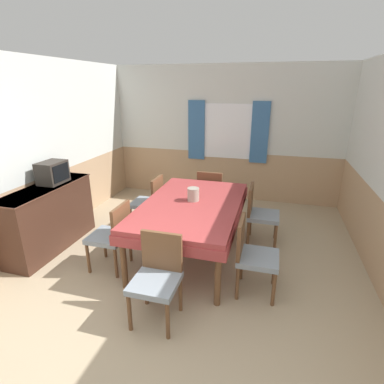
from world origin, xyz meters
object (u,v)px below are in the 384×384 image
chair_left_far (150,201)px  chair_head_near (157,275)px  tv (53,172)px  vase (193,194)px  chair_right_near (252,253)px  dining_table (192,210)px  chair_right_far (259,212)px  chair_left_near (113,234)px  sideboard (49,217)px  chair_head_window (211,192)px

chair_left_far → chair_head_near: 2.00m
tv → vase: size_ratio=2.18×
chair_right_near → vase: 1.15m
dining_table → tv: tv is taller
chair_left_far → chair_right_far: (1.70, 0.00, 0.00)m
chair_right_far → tv: bearing=-75.4°
chair_left_far → vase: size_ratio=5.00×
chair_right_near → chair_left_far: 2.07m
chair_right_far → tv: tv is taller
chair_left_far → chair_left_near: 1.17m
tv → chair_left_far: bearing=33.3°
chair_left_far → sideboard: (-1.13, -0.93, -0.02)m
sideboard → chair_right_near: bearing=-4.7°
chair_right_near → chair_left_near: same height
chair_right_far → tv: 2.98m
chair_right_near → chair_head_window: bearing=-154.8°
chair_right_far → chair_head_window: same height
chair_head_near → sideboard: sideboard is taller
sideboard → dining_table: bearing=10.0°
chair_left_near → dining_table: bearing=-55.6°
tv → chair_head_window: bearing=35.1°
chair_left_far → chair_right_far: size_ratio=1.00×
sideboard → tv: size_ratio=3.81×
chair_right_far → sideboard: (-2.83, -0.93, -0.02)m
chair_head_near → tv: size_ratio=2.29×
sideboard → chair_right_far: bearing=18.2°
chair_right_far → chair_head_window: 1.07m
chair_head_near → sideboard: (-1.98, 0.88, -0.02)m
chair_left_near → sideboard: bearing=78.3°
chair_left_far → chair_head_window: bearing=-52.8°
dining_table → vase: (-0.00, 0.09, 0.19)m
chair_head_window → vase: (-0.00, -1.14, 0.37)m
dining_table → chair_left_near: (-0.85, -0.58, -0.18)m
chair_left_far → tv: size_ratio=2.29×
chair_left_near → sideboard: (-1.13, 0.23, -0.02)m
chair_right_near → tv: (-2.83, 0.43, 0.58)m
chair_head_window → chair_left_near: bearing=-115.2°
dining_table → chair_head_window: size_ratio=2.32×
chair_head_window → sideboard: size_ratio=0.60×
chair_left_far → chair_right_far: bearing=-90.0°
chair_left_near → chair_head_near: same height
chair_head_window → tv: bearing=-144.9°
chair_head_near → tv: 2.32m
chair_head_near → tv: (-1.97, 1.08, 0.58)m
chair_left_far → dining_table: bearing=-124.4°
chair_right_near → chair_left_far: same height
tv → sideboard: bearing=-92.0°
tv → chair_right_far: bearing=14.6°
dining_table → tv: (-1.97, -0.15, 0.40)m
sideboard → vase: vase is taller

